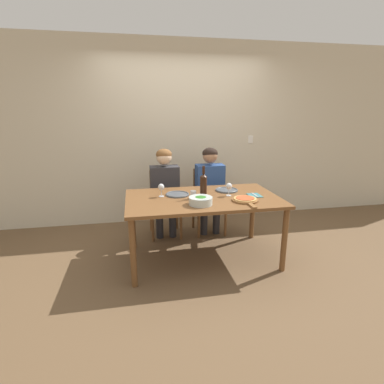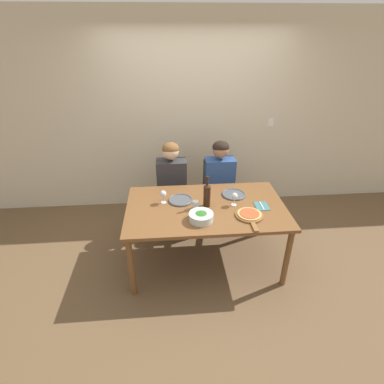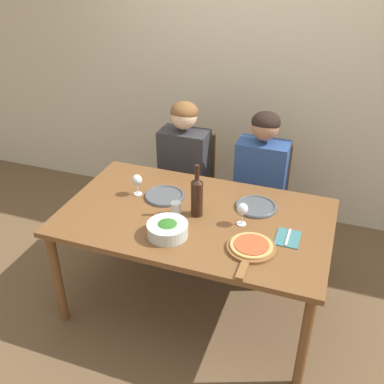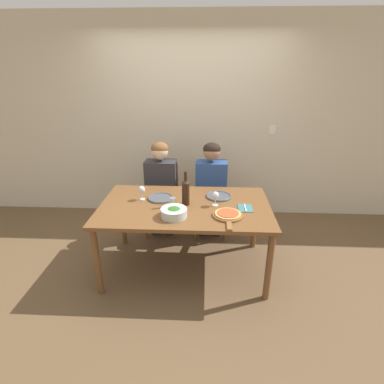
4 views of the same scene
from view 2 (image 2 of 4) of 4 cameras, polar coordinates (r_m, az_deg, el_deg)
name	(u,v)px [view 2 (image 2 of 4)]	position (r m, az deg, el deg)	size (l,w,h in m)	color
ground_plane	(205,260)	(3.69, 2.41, -12.74)	(40.00, 40.00, 0.00)	brown
back_wall	(194,117)	(4.31, 0.45, 14.18)	(10.00, 0.06, 2.70)	beige
dining_table	(206,212)	(3.28, 2.65, -3.83)	(1.71, 1.02, 0.76)	brown
chair_left	(172,192)	(4.08, -3.80, 0.03)	(0.42, 0.42, 0.89)	brown
chair_right	(218,190)	(4.13, 4.89, 0.38)	(0.42, 0.42, 0.89)	brown
person_woman	(172,179)	(3.86, -3.87, 2.44)	(0.47, 0.51, 1.22)	#28282D
person_man	(220,177)	(3.92, 5.30, 2.78)	(0.47, 0.51, 1.22)	#28282D
wine_bottle	(207,194)	(3.18, 2.87, -0.47)	(0.08, 0.08, 0.36)	black
broccoli_bowl	(201,217)	(2.99, 1.73, -4.73)	(0.25, 0.25, 0.09)	silver
dinner_plate_left	(180,200)	(3.33, -2.21, -1.53)	(0.27, 0.27, 0.02)	#4C5156
dinner_plate_right	(234,194)	(3.47, 7.94, -0.45)	(0.27, 0.27, 0.02)	#4C5156
pizza_on_board	(250,215)	(3.12, 10.90, -4.35)	(0.28, 0.42, 0.04)	brown
wine_glass_left	(163,195)	(3.26, -5.51, -0.48)	(0.07, 0.07, 0.15)	silver
wine_glass_right	(234,197)	(3.23, 8.09, -0.91)	(0.07, 0.07, 0.15)	silver
water_tumbler	(196,205)	(3.17, 0.68, -2.47)	(0.07, 0.07, 0.09)	silver
fork_on_napkin	(262,206)	(3.32, 13.14, -2.62)	(0.14, 0.18, 0.01)	#387075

